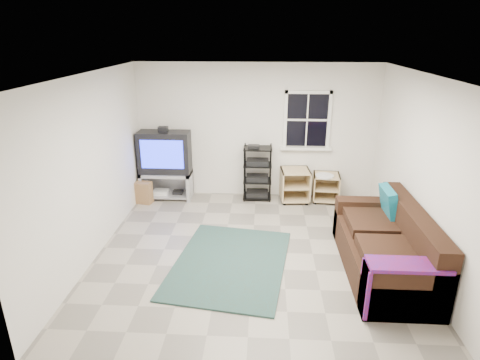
# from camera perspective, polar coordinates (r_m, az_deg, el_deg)

# --- Properties ---
(room) EXTENTS (4.60, 4.62, 4.60)m
(room) POSITION_cam_1_polar(r_m,az_deg,el_deg) (7.77, 9.49, 7.89)
(room) COLOR gray
(room) RESTS_ON ground
(tv_unit) EXTENTS (0.98, 0.49, 1.44)m
(tv_unit) POSITION_cam_1_polar(r_m,az_deg,el_deg) (7.90, -10.59, 2.88)
(tv_unit) COLOR #A2A2AA
(tv_unit) RESTS_ON ground
(av_rack) EXTENTS (0.54, 0.39, 1.08)m
(av_rack) POSITION_cam_1_polar(r_m,az_deg,el_deg) (7.83, 2.49, 0.57)
(av_rack) COLOR black
(av_rack) RESTS_ON ground
(side_table_left) EXTENTS (0.58, 0.58, 0.63)m
(side_table_left) POSITION_cam_1_polar(r_m,az_deg,el_deg) (7.87, 7.76, -0.51)
(side_table_left) COLOR tan
(side_table_left) RESTS_ON ground
(side_table_right) EXTENTS (0.53, 0.53, 0.57)m
(side_table_right) POSITION_cam_1_polar(r_m,az_deg,el_deg) (7.96, 12.10, -0.74)
(side_table_right) COLOR tan
(side_table_right) RESTS_ON ground
(sofa) EXTENTS (0.97, 2.19, 1.00)m
(sofa) POSITION_cam_1_polar(r_m,az_deg,el_deg) (5.87, 20.11, -9.11)
(sofa) COLOR black
(sofa) RESTS_ON ground
(shag_rug) EXTENTS (1.82, 2.31, 0.02)m
(shag_rug) POSITION_cam_1_polar(r_m,az_deg,el_deg) (5.86, -1.40, -11.69)
(shag_rug) COLOR black
(shag_rug) RESTS_ON ground
(paper_bag) EXTENTS (0.33, 0.25, 0.43)m
(paper_bag) POSITION_cam_1_polar(r_m,az_deg,el_deg) (7.92, -13.51, -1.75)
(paper_bag) COLOR olive
(paper_bag) RESTS_ON ground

